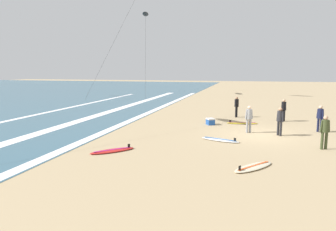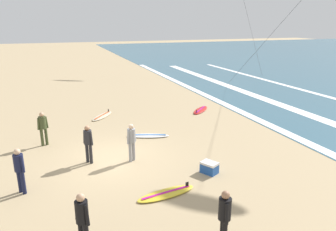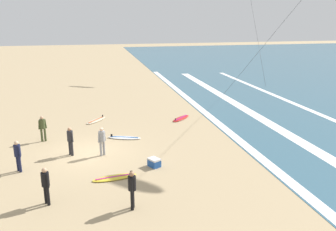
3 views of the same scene
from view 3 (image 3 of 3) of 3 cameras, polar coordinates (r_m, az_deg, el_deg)
ground_plane at (r=20.04m, az=-12.85°, el=-6.07°), size 160.00×160.00×0.00m
wave_foam_shoreline at (r=21.49m, az=12.15°, el=-4.47°), size 57.72×0.60×0.01m
wave_foam_mid_break at (r=22.23m, az=21.76°, el=-4.59°), size 55.14×0.90×0.01m
surfer_right_near at (r=15.01m, az=-19.38°, el=-10.32°), size 0.47×0.36×1.60m
surfer_background_far at (r=19.73m, az=-15.70°, el=-3.66°), size 0.45×0.39×1.60m
surfer_left_near at (r=18.52m, az=-23.38°, el=-5.70°), size 0.45×0.39×1.60m
surfer_left_far at (r=19.29m, az=-10.76°, el=-3.78°), size 0.36×0.47×1.60m
surfer_foreground_main at (r=22.42m, az=-19.82°, el=-1.68°), size 0.32×0.51×1.60m
surfer_mid_group at (r=13.95m, az=-5.89°, el=-11.50°), size 0.51×0.32×1.60m
surfboard_near_water at (r=22.05m, az=-7.16°, el=-3.61°), size 1.27×2.18×0.25m
surfboard_foreground_flat at (r=16.88m, az=-8.73°, el=-9.97°), size 0.92×2.17×0.25m
surfboard_left_pile at (r=26.03m, az=-11.67°, el=-0.77°), size 2.03×1.76×0.25m
surfboard_right_spare at (r=26.01m, az=2.13°, el=-0.46°), size 1.93×1.89×0.25m
cooler_box at (r=17.86m, az=-2.27°, el=-7.67°), size 0.75×0.69×0.44m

